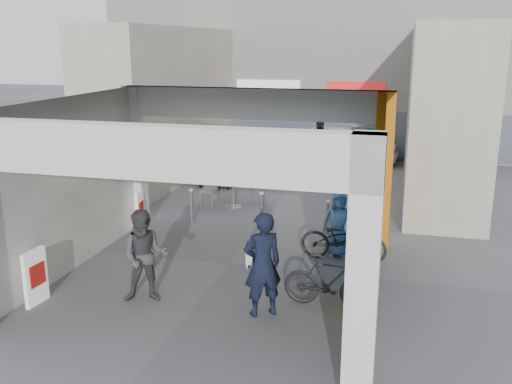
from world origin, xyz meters
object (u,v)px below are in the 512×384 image
(bicycle_rear, at_px, (329,281))
(produce_stand, at_px, (216,178))
(man_back_turned, at_px, (145,256))
(man_crates, at_px, (320,146))
(white_van, at_px, (340,144))
(man_elderly, at_px, (338,223))
(border_collie, at_px, (251,256))
(bicycle_front, at_px, (344,239))
(cafe_set, at_px, (232,192))
(man_with_dog, at_px, (263,264))

(bicycle_rear, bearing_deg, produce_stand, 35.70)
(man_back_turned, bearing_deg, bicycle_rear, -7.63)
(man_crates, bearing_deg, produce_stand, 32.39)
(man_back_turned, distance_m, white_van, 13.22)
(produce_stand, relative_size, man_crates, 0.57)
(man_elderly, bearing_deg, border_collie, -162.66)
(border_collie, bearing_deg, bicycle_front, 8.54)
(border_collie, bearing_deg, bicycle_rear, -54.39)
(cafe_set, relative_size, white_van, 0.37)
(man_crates, bearing_deg, man_back_turned, 71.57)
(produce_stand, bearing_deg, man_with_dog, -66.34)
(cafe_set, height_order, man_crates, man_crates)
(cafe_set, height_order, border_collie, cafe_set)
(man_elderly, bearing_deg, bicycle_front, -78.28)
(border_collie, bearing_deg, man_elderly, 18.62)
(bicycle_rear, bearing_deg, bicycle_front, 4.69)
(man_with_dog, distance_m, bicycle_front, 3.06)
(bicycle_rear, relative_size, white_van, 0.37)
(border_collie, bearing_deg, man_crates, 74.06)
(bicycle_front, bearing_deg, man_elderly, 31.03)
(produce_stand, distance_m, man_elderly, 6.80)
(man_with_dog, height_order, man_elderly, man_with_dog)
(man_elderly, xyz_separation_m, man_crates, (-1.54, 7.84, 0.26))
(bicycle_rear, bearing_deg, man_back_turned, 104.46)
(produce_stand, distance_m, border_collie, 6.82)
(bicycle_rear, bearing_deg, border_collie, 55.50)
(cafe_set, bearing_deg, bicycle_front, -45.55)
(cafe_set, relative_size, produce_stand, 1.43)
(produce_stand, bearing_deg, bicycle_front, -49.19)
(man_with_dog, height_order, white_van, man_with_dog)
(cafe_set, relative_size, bicycle_front, 0.89)
(border_collie, distance_m, bicycle_rear, 2.37)
(border_collie, relative_size, man_back_turned, 0.35)
(man_elderly, xyz_separation_m, bicycle_rear, (0.17, -2.60, -0.24))
(cafe_set, height_order, bicycle_rear, cafe_set)
(cafe_set, distance_m, border_collie, 4.77)
(man_back_turned, bearing_deg, white_van, 63.97)
(man_back_turned, xyz_separation_m, man_elderly, (3.04, 3.15, -0.12))
(man_with_dog, bearing_deg, man_crates, -120.66)
(man_elderly, distance_m, man_crates, 8.00)
(cafe_set, height_order, white_van, white_van)
(bicycle_front, height_order, bicycle_rear, bicycle_rear)
(bicycle_front, bearing_deg, cafe_set, 47.29)
(man_with_dog, relative_size, man_elderly, 1.25)
(border_collie, xyz_separation_m, man_back_turned, (-1.38, -2.04, 0.62))
(cafe_set, relative_size, man_with_dog, 0.89)
(border_collie, distance_m, bicycle_front, 2.01)
(produce_stand, relative_size, bicycle_front, 0.62)
(produce_stand, relative_size, man_back_turned, 0.67)
(man_with_dog, distance_m, man_crates, 11.01)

